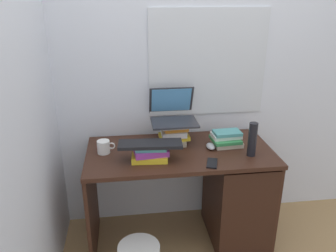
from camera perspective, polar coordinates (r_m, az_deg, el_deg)
name	(u,v)px	position (r m, az deg, el deg)	size (l,w,h in m)	color
ground_plane	(179,237)	(2.83, 1.81, -18.33)	(6.00, 6.00, 0.00)	#9E7A4C
wall_back	(173,66)	(2.58, 0.89, 10.14)	(6.00, 0.06, 2.60)	silver
wall_left	(36,82)	(2.26, -21.42, 7.01)	(0.05, 6.00, 2.60)	silver
desk	(223,191)	(2.63, 9.33, -10.81)	(1.32, 0.65, 0.77)	#381E14
book_stack_tall	(174,133)	(2.48, 0.98, -1.23)	(0.22, 0.19, 0.16)	gray
book_stack_keyboard_riser	(150,153)	(2.25, -2.98, -4.57)	(0.25, 0.16, 0.11)	yellow
book_stack_side	(226,139)	(2.51, 9.84, -2.10)	(0.22, 0.20, 0.11)	beige
laptop	(173,113)	(2.50, 0.84, 2.24)	(0.33, 0.34, 0.24)	#2D2D33
keyboard	(150,144)	(2.22, -3.02, -3.08)	(0.42, 0.14, 0.02)	black
computer_mouse	(211,146)	(2.44, 7.21, -3.40)	(0.06, 0.10, 0.04)	#A5A8AD
mug	(104,147)	(2.39, -10.81, -3.48)	(0.13, 0.09, 0.09)	white
water_bottle	(252,139)	(2.35, 14.08, -2.22)	(0.06, 0.06, 0.24)	black
cell_phone	(212,163)	(2.24, 7.47, -6.26)	(0.07, 0.14, 0.01)	black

